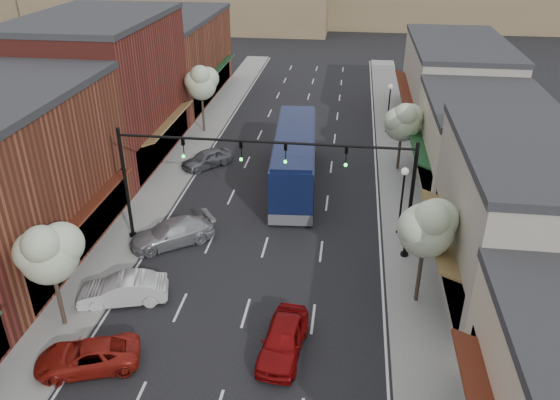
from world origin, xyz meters
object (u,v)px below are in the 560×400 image
at_px(parked_car_a, 88,356).
at_px(parked_car_b, 123,290).
at_px(coach_bus, 295,158).
at_px(parked_car_c, 172,233).
at_px(parked_car_d, 207,159).
at_px(tree_left_far, 201,82).
at_px(lamp_post_near, 403,190).
at_px(red_hatchback, 283,339).
at_px(tree_right_near, 427,226).
at_px(signal_mast_right, 368,182).
at_px(tree_right_far, 403,121).
at_px(signal_mast_left, 164,170).
at_px(lamp_post_far, 389,100).
at_px(tree_left_near, 48,251).

bearing_deg(parked_car_a, parked_car_b, 164.47).
bearing_deg(parked_car_a, coach_bus, 142.12).
relative_size(parked_car_a, parked_car_c, 0.88).
bearing_deg(parked_car_d, tree_left_far, 148.17).
distance_m(parked_car_a, parked_car_c, 10.12).
distance_m(lamp_post_near, red_hatchback, 12.48).
xyz_separation_m(tree_right_near, red_hatchback, (-6.19, -4.34, -3.71)).
bearing_deg(coach_bus, tree_left_far, 130.35).
height_order(signal_mast_right, red_hatchback, signal_mast_right).
bearing_deg(tree_right_far, parked_car_c, -138.45).
distance_m(signal_mast_left, tree_right_far, 18.39).
relative_size(lamp_post_far, parked_car_b, 1.02).
distance_m(signal_mast_left, parked_car_c, 3.91).
distance_m(tree_left_near, coach_bus, 19.13).
height_order(signal_mast_left, parked_car_b, signal_mast_left).
relative_size(tree_left_far, parked_car_b, 1.40).
bearing_deg(signal_mast_right, parked_car_c, -178.54).
xyz_separation_m(signal_mast_right, tree_left_far, (-13.87, 17.95, -0.02)).
bearing_deg(parked_car_b, red_hatchback, 57.22).
bearing_deg(tree_left_near, signal_mast_left, 71.90).
xyz_separation_m(tree_left_far, red_hatchback, (10.41, -26.34, -3.86)).
xyz_separation_m(lamp_post_far, parked_car_c, (-13.25, -20.29, -2.28)).
height_order(tree_left_far, parked_car_b, tree_left_far).
bearing_deg(lamp_post_near, lamp_post_far, 90.00).
bearing_deg(tree_right_near, signal_mast_left, 163.81).
bearing_deg(parked_car_d, red_hatchback, -24.22).
distance_m(signal_mast_right, lamp_post_near, 3.69).
xyz_separation_m(tree_right_far, tree_left_near, (-16.60, -20.00, 0.23)).
relative_size(tree_left_near, parked_car_a, 1.30).
relative_size(coach_bus, red_hatchback, 2.96).
xyz_separation_m(tree_right_near, tree_left_near, (-16.60, -4.00, -0.23)).
height_order(signal_mast_right, tree_left_near, signal_mast_right).
bearing_deg(coach_bus, parked_car_b, -119.62).
distance_m(tree_left_far, parked_car_b, 24.24).
height_order(signal_mast_left, coach_bus, signal_mast_left).
relative_size(signal_mast_right, lamp_post_far, 1.85).
bearing_deg(parked_car_d, signal_mast_right, -0.10).
height_order(red_hatchback, parked_car_b, red_hatchback).
xyz_separation_m(lamp_post_near, lamp_post_far, (0.00, 17.50, 0.00)).
xyz_separation_m(signal_mast_left, lamp_post_near, (13.42, 2.50, -1.62)).
bearing_deg(lamp_post_near, parked_car_c, -168.13).
distance_m(tree_left_near, tree_left_far, 26.00).
distance_m(tree_left_near, lamp_post_far, 32.35).
distance_m(signal_mast_right, parked_car_a, 16.08).
bearing_deg(tree_left_far, signal_mast_left, -81.65).
xyz_separation_m(coach_bus, parked_car_c, (-6.25, -8.94, -1.29)).
height_order(lamp_post_near, red_hatchback, lamp_post_near).
xyz_separation_m(red_hatchback, parked_car_c, (-7.60, 8.11, -0.02)).
relative_size(parked_car_a, parked_car_b, 1.00).
xyz_separation_m(signal_mast_right, parked_car_a, (-11.61, -10.39, -4.01)).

